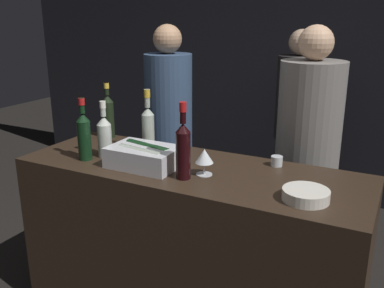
{
  "coord_description": "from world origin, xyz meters",
  "views": [
    {
      "loc": [
        0.99,
        -1.57,
        1.76
      ],
      "look_at": [
        0.0,
        0.36,
        1.1
      ],
      "focal_mm": 40.0,
      "sensor_mm": 36.0,
      "label": 1
    }
  ],
  "objects_px": {
    "rose_wine_bottle": "(148,126)",
    "champagne_bottle": "(108,115)",
    "bowl_white": "(306,195)",
    "red_wine_bottle_burgundy": "(84,134)",
    "candle_votive": "(277,161)",
    "wine_glass": "(204,157)",
    "white_wine_bottle": "(104,134)",
    "person_grey_polo": "(307,149)",
    "red_wine_bottle_tall": "(183,148)",
    "person_blond_tee": "(296,118)",
    "ice_bin_with_bottles": "(144,156)",
    "person_in_hoodie": "(169,125)"
  },
  "relations": [
    {
      "from": "rose_wine_bottle",
      "to": "champagne_bottle",
      "type": "bearing_deg",
      "value": 161.13
    },
    {
      "from": "person_grey_polo",
      "to": "red_wine_bottle_tall",
      "type": "bearing_deg",
      "value": -11.3
    },
    {
      "from": "red_wine_bottle_burgundy",
      "to": "white_wine_bottle",
      "type": "xyz_separation_m",
      "value": [
        0.07,
        0.09,
        -0.02
      ]
    },
    {
      "from": "ice_bin_with_bottles",
      "to": "person_in_hoodie",
      "type": "relative_size",
      "value": 0.22
    },
    {
      "from": "ice_bin_with_bottles",
      "to": "person_blond_tee",
      "type": "xyz_separation_m",
      "value": [
        0.39,
        1.73,
        -0.12
      ]
    },
    {
      "from": "champagne_bottle",
      "to": "white_wine_bottle",
      "type": "bearing_deg",
      "value": -55.22
    },
    {
      "from": "champagne_bottle",
      "to": "person_blond_tee",
      "type": "xyz_separation_m",
      "value": [
        0.91,
        1.36,
        -0.22
      ]
    },
    {
      "from": "person_grey_polo",
      "to": "candle_votive",
      "type": "bearing_deg",
      "value": 7.5
    },
    {
      "from": "rose_wine_bottle",
      "to": "red_wine_bottle_burgundy",
      "type": "bearing_deg",
      "value": -129.74
    },
    {
      "from": "wine_glass",
      "to": "person_grey_polo",
      "type": "bearing_deg",
      "value": 66.4
    },
    {
      "from": "wine_glass",
      "to": "champagne_bottle",
      "type": "xyz_separation_m",
      "value": [
        -0.86,
        0.33,
        0.06
      ]
    },
    {
      "from": "red_wine_bottle_burgundy",
      "to": "red_wine_bottle_tall",
      "type": "relative_size",
      "value": 0.91
    },
    {
      "from": "wine_glass",
      "to": "candle_votive",
      "type": "relative_size",
      "value": 2.18
    },
    {
      "from": "bowl_white",
      "to": "red_wine_bottle_burgundy",
      "type": "xyz_separation_m",
      "value": [
        -1.23,
        -0.01,
        0.12
      ]
    },
    {
      "from": "red_wine_bottle_burgundy",
      "to": "bowl_white",
      "type": "bearing_deg",
      "value": 0.55
    },
    {
      "from": "person_blond_tee",
      "to": "wine_glass",
      "type": "bearing_deg",
      "value": -47.13
    },
    {
      "from": "white_wine_bottle",
      "to": "person_grey_polo",
      "type": "distance_m",
      "value": 1.26
    },
    {
      "from": "white_wine_bottle",
      "to": "wine_glass",
      "type": "bearing_deg",
      "value": -0.29
    },
    {
      "from": "person_blond_tee",
      "to": "candle_votive",
      "type": "bearing_deg",
      "value": -35.76
    },
    {
      "from": "wine_glass",
      "to": "person_grey_polo",
      "type": "distance_m",
      "value": 0.87
    },
    {
      "from": "rose_wine_bottle",
      "to": "person_grey_polo",
      "type": "xyz_separation_m",
      "value": [
        0.81,
        0.59,
        -0.19
      ]
    },
    {
      "from": "bowl_white",
      "to": "person_in_hoodie",
      "type": "xyz_separation_m",
      "value": [
        -1.26,
        0.97,
        -0.06
      ]
    },
    {
      "from": "candle_votive",
      "to": "person_grey_polo",
      "type": "distance_m",
      "value": 0.5
    },
    {
      "from": "red_wine_bottle_tall",
      "to": "person_in_hoodie",
      "type": "xyz_separation_m",
      "value": [
        -0.66,
        0.99,
        -0.19
      ]
    },
    {
      "from": "bowl_white",
      "to": "candle_votive",
      "type": "relative_size",
      "value": 3.3
    },
    {
      "from": "candle_votive",
      "to": "champagne_bottle",
      "type": "relative_size",
      "value": 0.17
    },
    {
      "from": "ice_bin_with_bottles",
      "to": "red_wine_bottle_burgundy",
      "type": "height_order",
      "value": "red_wine_bottle_burgundy"
    },
    {
      "from": "person_blond_tee",
      "to": "rose_wine_bottle",
      "type": "bearing_deg",
      "value": -64.23
    },
    {
      "from": "ice_bin_with_bottles",
      "to": "person_blond_tee",
      "type": "distance_m",
      "value": 1.78
    },
    {
      "from": "red_wine_bottle_burgundy",
      "to": "champagne_bottle",
      "type": "relative_size",
      "value": 0.97
    },
    {
      "from": "red_wine_bottle_burgundy",
      "to": "ice_bin_with_bottles",
      "type": "bearing_deg",
      "value": 8.67
    },
    {
      "from": "wine_glass",
      "to": "red_wine_bottle_burgundy",
      "type": "relative_size",
      "value": 0.39
    },
    {
      "from": "wine_glass",
      "to": "rose_wine_bottle",
      "type": "xyz_separation_m",
      "value": [
        -0.46,
        0.2,
        0.06
      ]
    },
    {
      "from": "rose_wine_bottle",
      "to": "person_grey_polo",
      "type": "relative_size",
      "value": 0.22
    },
    {
      "from": "candle_votive",
      "to": "rose_wine_bottle",
      "type": "distance_m",
      "value": 0.77
    },
    {
      "from": "white_wine_bottle",
      "to": "candle_votive",
      "type": "bearing_deg",
      "value": 17.86
    },
    {
      "from": "red_wine_bottle_burgundy",
      "to": "person_grey_polo",
      "type": "bearing_deg",
      "value": 40.14
    },
    {
      "from": "red_wine_bottle_burgundy",
      "to": "white_wine_bottle",
      "type": "height_order",
      "value": "red_wine_bottle_burgundy"
    },
    {
      "from": "wine_glass",
      "to": "white_wine_bottle",
      "type": "xyz_separation_m",
      "value": [
        -0.63,
        0.0,
        0.03
      ]
    },
    {
      "from": "champagne_bottle",
      "to": "ice_bin_with_bottles",
      "type": "bearing_deg",
      "value": -35.29
    },
    {
      "from": "ice_bin_with_bottles",
      "to": "wine_glass",
      "type": "distance_m",
      "value": 0.34
    },
    {
      "from": "ice_bin_with_bottles",
      "to": "wine_glass",
      "type": "height_order",
      "value": "wine_glass"
    },
    {
      "from": "wine_glass",
      "to": "red_wine_bottle_tall",
      "type": "bearing_deg",
      "value": -128.91
    },
    {
      "from": "person_in_hoodie",
      "to": "person_blond_tee",
      "type": "relative_size",
      "value": 1.03
    },
    {
      "from": "champagne_bottle",
      "to": "red_wine_bottle_burgundy",
      "type": "bearing_deg",
      "value": -69.15
    },
    {
      "from": "wine_glass",
      "to": "rose_wine_bottle",
      "type": "relative_size",
      "value": 0.37
    },
    {
      "from": "red_wine_bottle_tall",
      "to": "person_in_hoodie",
      "type": "relative_size",
      "value": 0.23
    },
    {
      "from": "ice_bin_with_bottles",
      "to": "person_grey_polo",
      "type": "relative_size",
      "value": 0.22
    },
    {
      "from": "wine_glass",
      "to": "white_wine_bottle",
      "type": "distance_m",
      "value": 0.63
    },
    {
      "from": "person_grey_polo",
      "to": "rose_wine_bottle",
      "type": "bearing_deg",
      "value": -39.49
    }
  ]
}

